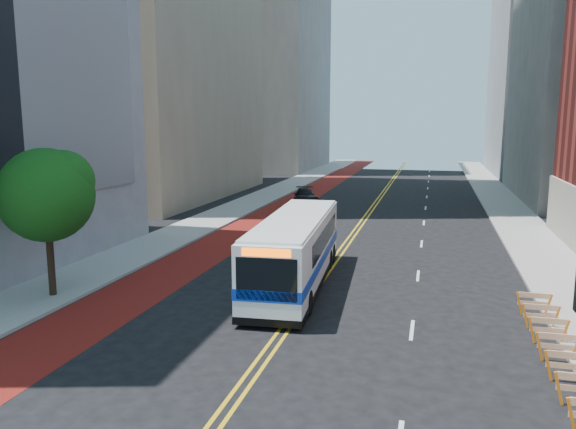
# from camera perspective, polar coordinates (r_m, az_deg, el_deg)

# --- Properties ---
(ground) EXTENTS (160.00, 160.00, 0.00)m
(ground) POSITION_cam_1_polar(r_m,az_deg,el_deg) (18.03, -4.46, -16.90)
(ground) COLOR black
(ground) RESTS_ON ground
(sidewalk_left) EXTENTS (4.00, 140.00, 0.15)m
(sidewalk_left) POSITION_cam_1_polar(r_m,az_deg,el_deg) (49.10, -6.35, 0.12)
(sidewalk_left) COLOR gray
(sidewalk_left) RESTS_ON ground
(sidewalk_right) EXTENTS (4.00, 140.00, 0.15)m
(sidewalk_right) POSITION_cam_1_polar(r_m,az_deg,el_deg) (46.42, 22.56, -1.09)
(sidewalk_right) COLOR gray
(sidewalk_right) RESTS_ON ground
(bus_lane_paint) EXTENTS (3.60, 140.00, 0.01)m
(bus_lane_paint) POSITION_cam_1_polar(r_m,az_deg,el_deg) (47.88, -1.98, -0.15)
(bus_lane_paint) COLOR #62140E
(bus_lane_paint) RESTS_ON ground
(center_line_inner) EXTENTS (0.14, 140.00, 0.01)m
(center_line_inner) POSITION_cam_1_polar(r_m,az_deg,el_deg) (46.28, 7.47, -0.56)
(center_line_inner) COLOR gold
(center_line_inner) RESTS_ON ground
(center_line_outer) EXTENTS (0.14, 140.00, 0.01)m
(center_line_outer) POSITION_cam_1_polar(r_m,az_deg,el_deg) (46.24, 7.91, -0.58)
(center_line_outer) COLOR gold
(center_line_outer) RESTS_ON ground
(lane_dashes) EXTENTS (0.14, 98.20, 0.01)m
(lane_dashes) POSITION_cam_1_polar(r_m,az_deg,el_deg) (53.85, 13.80, 0.66)
(lane_dashes) COLOR silver
(lane_dashes) RESTS_ON ground
(construction_barriers) EXTENTS (1.42, 10.91, 1.00)m
(construction_barriers) POSITION_cam_1_polar(r_m,az_deg,el_deg) (20.51, 26.11, -12.46)
(construction_barriers) COLOR orange
(construction_barriers) RESTS_ON ground
(street_tree) EXTENTS (4.20, 4.20, 6.70)m
(street_tree) POSITION_cam_1_polar(r_m,az_deg,el_deg) (27.16, -23.23, 2.17)
(street_tree) COLOR black
(street_tree) RESTS_ON sidewalk_left
(transit_bus) EXTENTS (3.56, 12.71, 3.45)m
(transit_bus) POSITION_cam_1_polar(r_m,az_deg,el_deg) (27.48, 0.80, -3.57)
(transit_bus) COLOR white
(transit_bus) RESTS_ON ground
(car_a) EXTENTS (2.91, 5.03, 1.61)m
(car_a) POSITION_cam_1_polar(r_m,az_deg,el_deg) (43.57, 0.75, -0.04)
(car_a) COLOR black
(car_a) RESTS_ON ground
(car_b) EXTENTS (1.99, 4.15, 1.31)m
(car_b) POSITION_cam_1_polar(r_m,az_deg,el_deg) (50.37, 1.81, 1.08)
(car_b) COLOR black
(car_b) RESTS_ON ground
(car_c) EXTENTS (3.01, 5.25, 1.43)m
(car_c) POSITION_cam_1_polar(r_m,az_deg,el_deg) (55.38, 1.65, 1.91)
(car_c) COLOR black
(car_c) RESTS_ON ground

